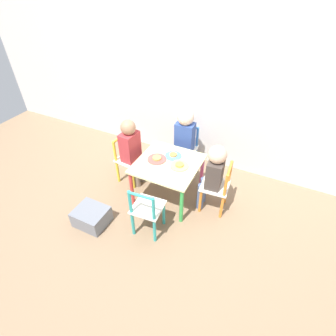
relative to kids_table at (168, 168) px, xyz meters
The scene contains 14 objects.
ground_plane 0.37m from the kids_table, ahead, with size 6.00×6.00×0.00m, color #7F664C.
house_wall 1.22m from the kids_table, 90.00° to the left, with size 6.00×0.06×2.60m.
kids_table is the anchor object (origin of this frame).
chair_yellow 0.52m from the kids_table, behind, with size 0.28×0.28×0.54m.
chair_orange 0.52m from the kids_table, ahead, with size 0.28×0.28×0.54m.
chair_blue 0.52m from the kids_table, 92.59° to the left, with size 0.27×0.27×0.54m.
chair_teal 0.52m from the kids_table, 85.43° to the right, with size 0.28×0.28×0.54m.
child_left 0.45m from the kids_table, behind, with size 0.22×0.21×0.76m.
child_right 0.45m from the kids_table, ahead, with size 0.22×0.21×0.74m.
child_back 0.46m from the kids_table, 92.59° to the left, with size 0.21×0.22×0.79m.
plate_left 0.14m from the kids_table, behind, with size 0.19×0.19×0.03m.
plate_right 0.14m from the kids_table, ahead, with size 0.18×0.18×0.03m.
plate_back 0.14m from the kids_table, 90.00° to the left, with size 0.17×0.17×0.03m.
storage_bin 0.87m from the kids_table, 126.34° to the right, with size 0.30×0.26×0.17m.
Camera 1 is at (0.89, -1.82, 1.99)m, focal length 28.00 mm.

